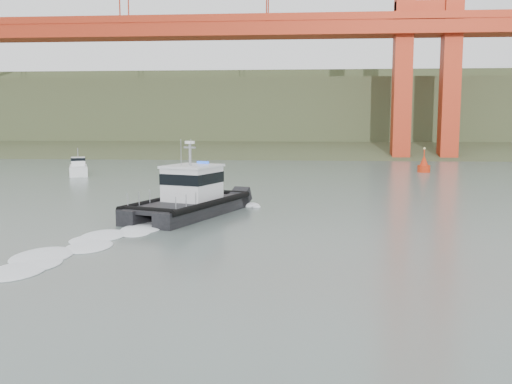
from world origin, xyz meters
TOP-DOWN VIEW (x-y plane):
  - ground at (0.00, 0.00)m, footprint 400.00×400.00m
  - headlands at (0.00, 125.50)m, footprint 500.00×105.36m
  - patrol_boat at (-6.73, 14.17)m, footprint 7.61×11.84m
  - motorboat at (-26.39, 42.93)m, footprint 4.24×6.53m
  - nav_buoy at (16.94, 50.17)m, footprint 1.64×1.64m

SIDE VIEW (x-z plane):
  - ground at x=0.00m, z-range 0.00..0.00m
  - motorboat at x=-26.39m, z-range -0.85..2.56m
  - nav_buoy at x=16.94m, z-range -0.81..2.61m
  - patrol_boat at x=-6.73m, z-range -1.35..4.06m
  - headlands at x=0.00m, z-range -6.52..20.61m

